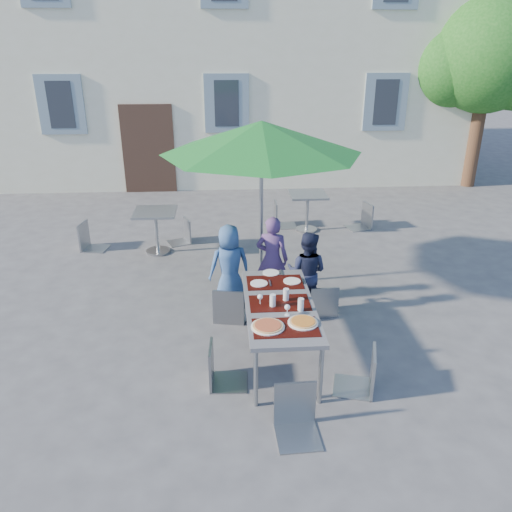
{
  "coord_description": "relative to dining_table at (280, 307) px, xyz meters",
  "views": [
    {
      "loc": [
        -0.17,
        -5.33,
        3.53
      ],
      "look_at": [
        0.25,
        0.68,
        0.98
      ],
      "focal_mm": 35.0,
      "sensor_mm": 36.0,
      "label": 1
    }
  ],
  "objects": [
    {
      "name": "bg_chair_r_1",
      "position": [
        2.27,
        4.56,
        -0.12
      ],
      "size": [
        0.53,
        0.53,
        0.98
      ],
      "color": "gray",
      "rests_on": "ground"
    },
    {
      "name": "chair_5",
      "position": [
        0.03,
        -1.27,
        -0.14
      ],
      "size": [
        0.44,
        0.44,
        0.95
      ],
      "color": "gray",
      "rests_on": "ground"
    },
    {
      "name": "patio_umbrella",
      "position": [
        -0.05,
        2.05,
        1.61
      ],
      "size": [
        2.94,
        2.94,
        2.55
      ],
      "color": "#9FA1A6",
      "rests_on": "ground"
    },
    {
      "name": "chair_3",
      "position": [
        -0.71,
        -0.45,
        -0.16
      ],
      "size": [
        0.43,
        0.43,
        0.92
      ],
      "color": "gray",
      "rests_on": "ground"
    },
    {
      "name": "cafe_table_1",
      "position": [
        1.08,
        4.48,
        -0.15
      ],
      "size": [
        0.73,
        0.73,
        0.78
      ],
      "color": "#9FA1A6",
      "rests_on": "ground"
    },
    {
      "name": "pizza_near_left",
      "position": [
        -0.19,
        -0.53,
        0.07
      ],
      "size": [
        0.36,
        0.36,
        0.03
      ],
      "color": "white",
      "rests_on": "dining_table"
    },
    {
      "name": "tree",
      "position": [
        6.08,
        7.75,
        2.55
      ],
      "size": [
        3.6,
        3.0,
        4.7
      ],
      "color": "#4A301F",
      "rests_on": "ground"
    },
    {
      "name": "bg_chair_l_0",
      "position": [
        -3.13,
        3.76,
        -0.12
      ],
      "size": [
        0.5,
        0.5,
        0.97
      ],
      "color": "gray",
      "rests_on": "ground"
    },
    {
      "name": "pizza_near_right",
      "position": [
        0.2,
        -0.48,
        0.07
      ],
      "size": [
        0.33,
        0.33,
        0.03
      ],
      "color": "white",
      "rests_on": "dining_table"
    },
    {
      "name": "chair_4",
      "position": [
        0.86,
        -0.67,
        -0.14
      ],
      "size": [
        0.52,
        0.52,
        0.95
      ],
      "color": "#8E9499",
      "rests_on": "ground"
    },
    {
      "name": "bg_chair_l_1",
      "position": [
        0.57,
        4.77,
        -0.1
      ],
      "size": [
        0.45,
        0.45,
        1.01
      ],
      "color": "gray",
      "rests_on": "ground"
    },
    {
      "name": "cafe_table_0",
      "position": [
        -1.84,
        3.5,
        -0.13
      ],
      "size": [
        0.74,
        0.74,
        0.8
      ],
      "color": "#9FA1A6",
      "rests_on": "ground"
    },
    {
      "name": "chair_2",
      "position": [
        0.73,
        1.0,
        -0.17
      ],
      "size": [
        0.41,
        0.42,
        0.9
      ],
      "color": "gray",
      "rests_on": "ground"
    },
    {
      "name": "child_1",
      "position": [
        0.07,
        1.53,
        -0.04
      ],
      "size": [
        0.54,
        0.43,
        1.3
      ],
      "primitive_type": "imported",
      "rotation": [
        0.0,
        0.0,
        2.86
      ],
      "color": "#51356D",
      "rests_on": "ground"
    },
    {
      "name": "chair_1",
      "position": [
        -0.05,
        0.89,
        -0.09
      ],
      "size": [
        0.56,
        0.56,
        1.03
      ],
      "color": "gray",
      "rests_on": "ground"
    },
    {
      "name": "chair_0",
      "position": [
        -0.58,
        0.92,
        -0.13
      ],
      "size": [
        0.5,
        0.5,
        0.97
      ],
      "color": "gray",
      "rests_on": "ground"
    },
    {
      "name": "child_0",
      "position": [
        -0.56,
        1.42,
        -0.09
      ],
      "size": [
        0.66,
        0.5,
        1.22
      ],
      "primitive_type": "imported",
      "rotation": [
        0.0,
        0.0,
        3.35
      ],
      "color": "#33558C",
      "rests_on": "ground"
    },
    {
      "name": "place_settings",
      "position": [
        0.0,
        0.64,
        0.06
      ],
      "size": [
        0.68,
        0.53,
        0.01
      ],
      "color": "white",
      "rests_on": "dining_table"
    },
    {
      "name": "bg_chair_r_0",
      "position": [
        -1.41,
        3.98,
        -0.19
      ],
      "size": [
        0.5,
        0.5,
        0.87
      ],
      "color": "#8F939A",
      "rests_on": "ground"
    },
    {
      "name": "child_2",
      "position": [
        0.52,
        1.15,
        -0.1
      ],
      "size": [
        0.67,
        0.54,
        1.2
      ],
      "primitive_type": "imported",
      "rotation": [
        0.0,
        0.0,
        2.72
      ],
      "color": "#1A1F39",
      "rests_on": "ground"
    },
    {
      "name": "dining_table",
      "position": [
        0.0,
        0.0,
        0.0
      ],
      "size": [
        0.8,
        1.85,
        0.76
      ],
      "color": "#45454A",
      "rests_on": "ground"
    },
    {
      "name": "glassware",
      "position": [
        0.04,
        -0.08,
        0.13
      ],
      "size": [
        0.52,
        0.41,
        0.15
      ],
      "color": "silver",
      "rests_on": "dining_table"
    },
    {
      "name": "ground",
      "position": [
        -0.46,
        0.22,
        -0.7
      ],
      "size": [
        90.0,
        90.0,
        0.0
      ],
      "primitive_type": "plane",
      "color": "#444446",
      "rests_on": "ground"
    }
  ]
}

